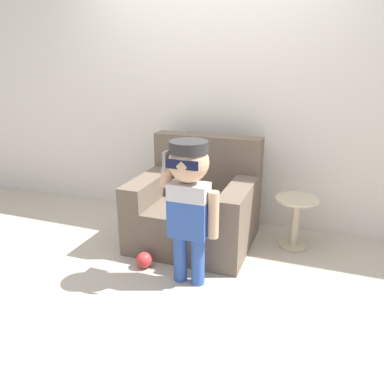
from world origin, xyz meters
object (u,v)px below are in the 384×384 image
Objects in this scene: person_child at (189,192)px; toy_ball at (144,260)px; armchair at (197,207)px; side_table at (295,218)px.

person_child is 0.77m from toy_ball.
toy_ball is (-0.41, 0.06, -0.65)m from person_child.
armchair is 7.83× the size of toy_ball.
side_table is at bearing 35.42° from toy_ball.
toy_ball is at bearing 171.23° from person_child.
toy_ball is at bearing -109.99° from armchair.
person_child is at bearing -74.94° from armchair.
armchair is at bearing -170.15° from side_table.
toy_ball is (-0.23, -0.62, -0.25)m from armchair.
person_child is (0.18, -0.69, 0.39)m from armchair.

